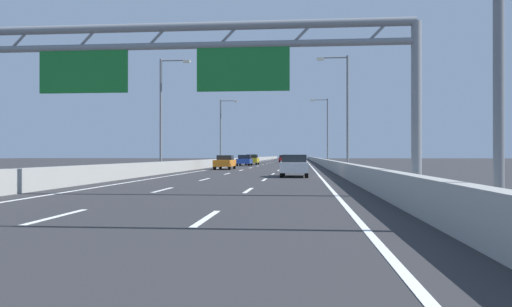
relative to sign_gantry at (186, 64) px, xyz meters
The scene contains 50 objects.
ground_plane 81.02m from the sign_gantry, 89.81° to the left, with size 260.00×260.00×0.00m, color #2D2D30.
lane_dash_left_1 8.33m from the sign_gantry, 103.04° to the right, with size 0.16×3.00×0.01m, color white.
lane_dash_left_2 5.58m from the sign_gantry, 122.90° to the left, with size 0.16×3.00×0.01m, color white.
lane_dash_left_3 12.44m from the sign_gantry, 97.69° to the left, with size 0.16×3.00×0.01m, color white.
lane_dash_left_4 20.99m from the sign_gantry, 94.31° to the left, with size 0.16×3.00×0.01m, color white.
lane_dash_left_5 29.80m from the sign_gantry, 92.99° to the left, with size 0.16×3.00×0.01m, color white.
lane_dash_left_6 38.70m from the sign_gantry, 92.29° to the left, with size 0.16×3.00×0.01m, color white.
lane_dash_left_7 47.64m from the sign_gantry, 91.86° to the left, with size 0.16×3.00×0.01m, color white.
lane_dash_left_8 56.60m from the sign_gantry, 91.56° to the left, with size 0.16×3.00×0.01m, color white.
lane_dash_left_9 65.57m from the sign_gantry, 91.35° to the left, with size 0.16×3.00×0.01m, color white.
lane_dash_left_10 74.54m from the sign_gantry, 91.18° to the left, with size 0.16×3.00×0.01m, color white.
lane_dash_left_11 83.53m from the sign_gantry, 91.05° to the left, with size 0.16×3.00×0.01m, color white.
lane_dash_left_12 92.51m from the sign_gantry, 90.95° to the left, with size 0.16×3.00×0.01m, color white.
lane_dash_left_13 101.50m from the sign_gantry, 90.87° to the left, with size 0.16×3.00×0.01m, color white.
lane_dash_left_14 110.49m from the sign_gantry, 90.80° to the left, with size 0.16×3.00×0.01m, color white.
lane_dash_left_15 119.48m from the sign_gantry, 90.74° to the left, with size 0.16×3.00×0.01m, color white.
lane_dash_left_16 128.47m from the sign_gantry, 90.69° to the left, with size 0.16×3.00×0.01m, color white.
lane_dash_left_17 137.47m from the sign_gantry, 90.64° to the left, with size 0.16×3.00×0.01m, color white.
lane_dash_right_1 8.45m from the sign_gantry, 72.69° to the right, with size 0.16×3.00×0.01m, color white.
lane_dash_right_2 5.75m from the sign_gantry, 48.97° to the left, with size 0.16×3.00×0.01m, color white.
lane_dash_right_3 12.52m from the sign_gantry, 79.71° to the left, with size 0.16×3.00×0.01m, color white.
lane_dash_right_4 21.04m from the sign_gantry, 84.21° to the left, with size 0.16×3.00×0.01m, color white.
lane_dash_right_5 29.84m from the sign_gantry, 85.98° to the left, with size 0.16×3.00×0.01m, color white.
lane_dash_right_6 38.73m from the sign_gantry, 86.92° to the left, with size 0.16×3.00×0.01m, color white.
lane_dash_right_7 47.66m from the sign_gantry, 87.50° to the left, with size 0.16×3.00×0.01m, color white.
lane_dash_right_8 56.62m from the sign_gantry, 87.90° to the left, with size 0.16×3.00×0.01m, color white.
lane_dash_right_9 65.58m from the sign_gantry, 88.19° to the left, with size 0.16×3.00×0.01m, color white.
lane_dash_right_10 74.56m from the sign_gantry, 88.41° to the left, with size 0.16×3.00×0.01m, color white.
lane_dash_right_11 83.54m from the sign_gantry, 88.58° to the left, with size 0.16×3.00×0.01m, color white.
lane_dash_right_12 92.52m from the sign_gantry, 88.72° to the left, with size 0.16×3.00×0.01m, color white.
lane_dash_right_13 101.51m from the sign_gantry, 88.83° to the left, with size 0.16×3.00×0.01m, color white.
lane_dash_right_14 110.50m from the sign_gantry, 88.93° to the left, with size 0.16×3.00×0.01m, color white.
lane_dash_right_15 119.49m from the sign_gantry, 89.01° to the left, with size 0.16×3.00×0.01m, color white.
lane_dash_right_16 128.48m from the sign_gantry, 89.08° to the left, with size 0.16×3.00×0.01m, color white.
lane_dash_right_17 137.47m from the sign_gantry, 89.14° to the left, with size 0.16×3.00×0.01m, color white.
edge_line_left 69.22m from the sign_gantry, 94.14° to the left, with size 0.16×176.00×0.01m, color white.
edge_line_right 69.26m from the sign_gantry, 85.42° to the left, with size 0.16×176.00×0.01m, color white.
barrier_left 91.22m from the sign_gantry, 94.18° to the left, with size 0.45×220.00×0.95m.
barrier_right 91.26m from the sign_gantry, 85.49° to the left, with size 0.45×220.00×0.95m.
sign_gantry is the anchor object (origin of this frame).
streetlamp_left_mid 23.59m from the sign_gantry, 107.78° to the left, with size 2.58×0.28×9.50m.
streetlamp_right_mid 23.76m from the sign_gantry, 71.00° to the left, with size 2.58×0.28×9.50m.
streetlamp_left_far 53.60m from the sign_gantry, 97.72° to the left, with size 2.58×0.28×9.50m.
streetlamp_right_far 53.67m from the sign_gantry, 81.72° to the left, with size 2.58×0.28×9.50m.
white_car 16.62m from the sign_gantry, 76.43° to the left, with size 1.82×4.48×1.49m.
black_car 96.90m from the sign_gantry, 87.74° to the left, with size 1.82×4.23×1.50m.
blue_car 49.62m from the sign_gantry, 94.06° to the left, with size 1.83×4.19×1.50m.
red_car 85.73m from the sign_gantry, 89.66° to the left, with size 1.84×4.46×1.46m.
yellow_car 57.33m from the sign_gantry, 93.23° to the left, with size 1.79×4.60×1.56m.
orange_car 32.85m from the sign_gantry, 96.29° to the left, with size 1.71×4.70×1.45m.
Camera 1 is at (3.99, 1.21, 1.47)m, focal length 34.78 mm.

